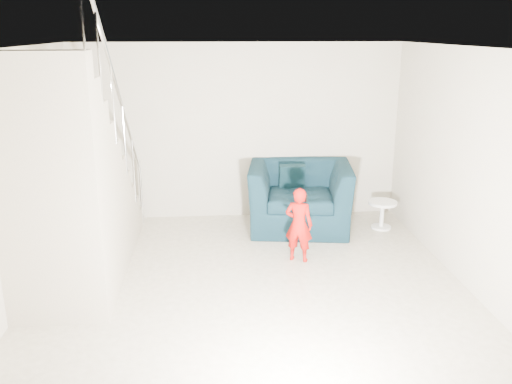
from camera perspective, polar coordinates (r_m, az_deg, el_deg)
The scene contains 13 objects.
floor at distance 6.23m, azimuth -0.47°, elevation -10.76°, with size 5.50×5.50×0.00m, color gray.
ceiling at distance 5.53m, azimuth -0.54°, elevation 14.90°, with size 5.50×5.50×0.00m, color silver.
back_wall at distance 8.41m, azimuth -1.91°, elevation 6.29°, with size 5.00×5.00×0.00m, color #AD9F8D.
front_wall at distance 3.18m, azimuth 3.28°, elevation -12.03°, with size 5.00×5.00×0.00m, color #AD9F8D.
left_wall at distance 6.09m, azimuth -24.67°, elevation 0.65°, with size 5.50×5.50×0.00m, color #AD9F8D.
right_wall at distance 6.42m, azimuth 22.38°, elevation 1.69°, with size 5.50×5.50×0.00m, color #AD9F8D.
armchair at distance 8.12m, azimuth 4.62°, elevation -0.44°, with size 1.49×1.30×0.97m, color black.
toddler at distance 6.94m, azimuth 4.53°, elevation -3.45°, with size 0.36×0.23×0.98m, color #8C040A.
side_table at distance 8.31m, azimuth 13.14°, elevation -1.88°, with size 0.42×0.42×0.42m.
staircase at distance 6.56m, azimuth -18.57°, elevation -1.27°, with size 1.02×3.03×3.62m.
cushion at distance 8.26m, azimuth 3.80°, elevation 1.66°, with size 0.39×0.11×0.37m, color black.
throw at distance 8.02m, azimuth 0.20°, elevation 0.32°, with size 0.05×0.49×0.55m, color black.
phone at distance 6.81m, azimuth 5.26°, elevation -0.64°, with size 0.02×0.05×0.10m, color black.
Camera 1 is at (-0.41, -5.51, 2.88)m, focal length 38.00 mm.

